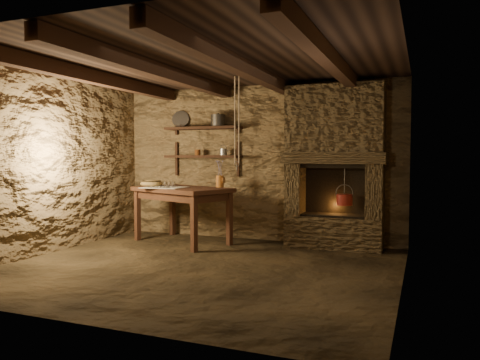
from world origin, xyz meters
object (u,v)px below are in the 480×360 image
at_px(work_table, 182,213).
at_px(iron_stockpot, 218,121).
at_px(red_pot, 344,199).
at_px(wooden_bowl, 151,184).
at_px(stoneware_jug, 220,176).

distance_m(work_table, iron_stockpot, 1.54).
bearing_deg(red_pot, wooden_bowl, -173.64).
bearing_deg(red_pot, work_table, -170.37).
bearing_deg(wooden_bowl, iron_stockpot, 25.33).
bearing_deg(iron_stockpot, red_pot, -3.45).
bearing_deg(iron_stockpot, wooden_bowl, -154.67).
height_order(iron_stockpot, red_pot, iron_stockpot).
distance_m(work_table, stoneware_jug, 0.80).
bearing_deg(wooden_bowl, red_pot, 6.36).
bearing_deg(stoneware_jug, red_pot, 21.35).
height_order(wooden_bowl, iron_stockpot, iron_stockpot).
height_order(stoneware_jug, red_pot, stoneware_jug).
relative_size(stoneware_jug, iron_stockpot, 1.88).
xyz_separation_m(stoneware_jug, wooden_bowl, (-1.10, -0.16, -0.14)).
bearing_deg(stoneware_jug, work_table, -139.92).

